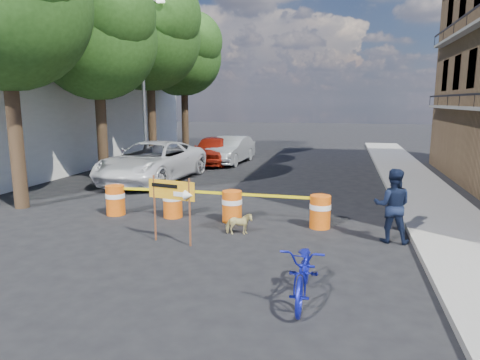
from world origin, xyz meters
The scene contains 19 objects.
ground centered at (0.00, 0.00, 0.00)m, with size 120.00×120.00×0.00m, color black.
sidewalk_east centered at (6.20, 6.00, 0.07)m, with size 2.40×40.00×0.15m, color gray.
white_building centered at (-13.00, 10.00, 3.00)m, with size 8.00×22.00×6.00m, color silver.
tree_near centered at (-6.73, 2.00, 6.36)m, with size 5.46×5.20×9.15m.
tree_mid_a centered at (-6.74, 7.00, 6.01)m, with size 5.25×5.00×8.68m.
tree_mid_b centered at (-6.73, 12.00, 6.71)m, with size 5.67×5.40×9.62m.
tree_far centered at (-6.74, 17.00, 6.22)m, with size 5.04×4.80×8.84m.
streetlamp centered at (-5.93, 9.50, 4.38)m, with size 1.25×0.18×8.00m.
barrel_far_left centered at (-3.38, 1.92, 0.47)m, with size 0.58×0.58×0.90m.
barrel_mid_left centered at (-1.58, 2.06, 0.47)m, with size 0.58×0.58×0.90m.
barrel_mid_right centered at (0.26, 1.99, 0.47)m, with size 0.58×0.58×0.90m.
barrel_far_right centered at (2.74, 1.98, 0.47)m, with size 0.58×0.58×0.90m.
detour_sign centered at (-0.53, -0.20, 1.19)m, with size 1.26×0.40×1.65m.
pedestrian centered at (4.50, 1.20, 0.91)m, with size 0.89×0.69×1.82m, color black.
bicycle centered at (2.71, -2.45, 1.01)m, with size 0.71×1.06×2.02m, color #141BA9.
dog centered at (0.74, 0.87, 0.29)m, with size 0.31×0.68×0.57m, color #D1C177.
suv_white centered at (-4.67, 7.33, 0.85)m, with size 2.83×6.13×1.70m, color silver.
sedan_red centered at (-3.67, 12.94, 0.78)m, with size 1.84×4.57×1.56m, color #9D1D0D.
sedan_silver centered at (-2.80, 13.42, 0.75)m, with size 1.58×4.54×1.49m, color silver.
Camera 1 is at (3.26, -9.48, 3.41)m, focal length 32.00 mm.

